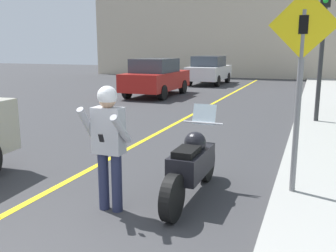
% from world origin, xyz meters
% --- Properties ---
extents(road_center_line, '(0.12, 36.00, 0.01)m').
position_xyz_m(road_center_line, '(-0.60, 6.00, 0.00)').
color(road_center_line, yellow).
rests_on(road_center_line, ground).
extents(building_backdrop, '(28.00, 1.20, 8.20)m').
position_xyz_m(building_backdrop, '(0.00, 26.00, 4.10)').
color(building_backdrop, beige).
rests_on(building_backdrop, ground).
extents(motorcycle, '(0.62, 2.19, 1.29)m').
position_xyz_m(motorcycle, '(1.50, 2.81, 0.50)').
color(motorcycle, black).
rests_on(motorcycle, ground).
extents(person_biker, '(0.59, 0.46, 1.67)m').
position_xyz_m(person_biker, '(0.62, 2.00, 1.02)').
color(person_biker, '#282D4C').
rests_on(person_biker, ground).
extents(crossing_sign, '(0.91, 0.08, 2.77)m').
position_xyz_m(crossing_sign, '(2.86, 3.30, 1.79)').
color(crossing_sign, slate).
rests_on(crossing_sign, sidewalk_curb).
extents(traffic_light, '(0.26, 0.30, 3.84)m').
position_xyz_m(traffic_light, '(3.18, 9.10, 2.79)').
color(traffic_light, '#2D2D30').
rests_on(traffic_light, sidewalk_curb).
extents(parked_car_red, '(1.88, 4.20, 1.68)m').
position_xyz_m(parked_car_red, '(-3.63, 13.53, 0.86)').
color(parked_car_red, black).
rests_on(parked_car_red, ground).
extents(parked_car_white, '(1.88, 4.20, 1.68)m').
position_xyz_m(parked_car_white, '(-2.86, 19.84, 0.86)').
color(parked_car_white, black).
rests_on(parked_car_white, ground).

